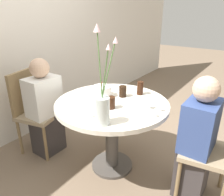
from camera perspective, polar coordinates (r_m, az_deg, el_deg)
ground_plane at (r=2.42m, az=0.00°, el=-17.21°), size 16.00×16.00×0.00m
wall_back at (r=2.84m, az=-22.94°, el=15.82°), size 8.00×0.05×2.60m
dining_table at (r=2.10m, az=0.00°, el=-4.70°), size 1.06×1.06×0.74m
chair_right_flank at (r=2.58m, az=-19.97°, el=-2.25°), size 0.49×0.49×0.93m
chair_left_flank at (r=1.97m, az=26.00°, el=-11.30°), size 0.46×0.46×0.93m
birthday_cake at (r=2.15m, az=-2.65°, el=1.80°), size 0.18×0.18×0.15m
flower_vase at (r=1.60m, az=-2.50°, el=-1.25°), size 0.18×0.19×0.72m
side_plate at (r=1.84m, az=-7.01°, el=-3.69°), size 0.22×0.22×0.01m
drink_glass_0 at (r=2.21m, az=7.35°, el=2.59°), size 0.06×0.06×0.13m
drink_glass_1 at (r=1.89m, az=-0.28°, el=-1.22°), size 0.07×0.07×0.11m
drink_glass_2 at (r=2.14m, az=2.83°, el=1.73°), size 0.07×0.07×0.11m
person_woman at (r=2.49m, az=-17.09°, el=-3.20°), size 0.34×0.24×1.09m
person_guest at (r=1.97m, az=21.27°, el=-10.95°), size 0.34×0.24×1.09m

